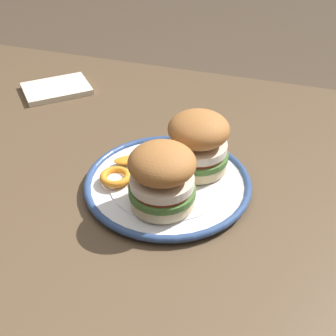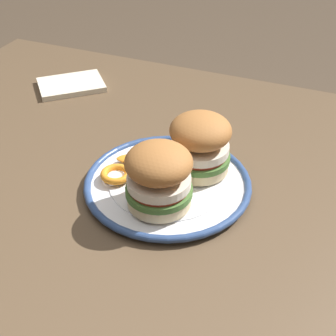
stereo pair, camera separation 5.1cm
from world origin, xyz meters
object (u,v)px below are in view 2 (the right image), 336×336
object	(u,v)px
dinner_plate	(168,183)
sandwich_half_right	(159,176)
sandwich_half_left	(200,143)
dining_table	(208,241)

from	to	relation	value
dinner_plate	sandwich_half_right	distance (m)	0.08
dinner_plate	sandwich_half_right	bearing A→B (deg)	99.43
dinner_plate	sandwich_half_left	xyz separation A→B (m)	(-0.04, -0.05, 0.06)
dinner_plate	sandwich_half_right	world-z (taller)	sandwich_half_right
dining_table	sandwich_half_left	world-z (taller)	sandwich_half_left
dining_table	dinner_plate	world-z (taller)	dinner_plate
dining_table	sandwich_half_left	xyz separation A→B (m)	(0.04, -0.05, 0.16)
dinner_plate	sandwich_half_left	size ratio (longest dim) A/B	2.25
dining_table	dinner_plate	size ratio (longest dim) A/B	5.20
dinner_plate	dining_table	bearing A→B (deg)	178.82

